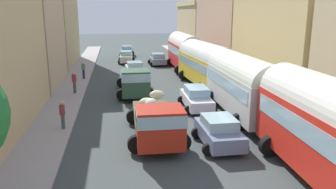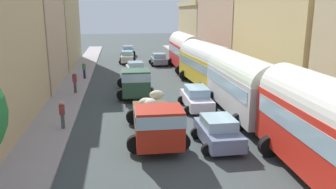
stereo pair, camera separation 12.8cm
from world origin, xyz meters
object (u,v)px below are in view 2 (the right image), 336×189
(car_1, at_px, (127,57))
(pedestrian_2, at_px, (75,82))
(pedestrian_0, at_px, (62,114))
(car_2, at_px, (128,51))
(parked_bus_0, at_px, (329,127))
(car_0, at_px, (136,69))
(car_3, at_px, (218,132))
(car_5, at_px, (159,59))
(parked_bus_2, at_px, (205,62))
(cargo_truck_0, at_px, (156,119))
(pedestrian_1, at_px, (84,70))
(parked_bus_3, at_px, (185,50))
(cargo_truck_1, at_px, (135,81))
(parked_bus_1, at_px, (242,83))
(car_4, at_px, (196,98))

(car_1, bearing_deg, pedestrian_2, -105.95)
(pedestrian_0, bearing_deg, car_2, 81.55)
(parked_bus_0, xyz_separation_m, car_0, (-5.98, 24.01, -1.57))
(car_3, distance_m, car_5, 26.73)
(car_3, bearing_deg, parked_bus_2, 77.66)
(car_0, xyz_separation_m, pedestrian_2, (-5.40, -7.43, 0.32))
(car_3, bearing_deg, cargo_truck_0, 159.80)
(parked_bus_0, height_order, car_3, parked_bus_0)
(parked_bus_0, xyz_separation_m, pedestrian_1, (-11.17, 22.70, -1.29))
(car_5, bearing_deg, car_0, -115.80)
(parked_bus_3, bearing_deg, parked_bus_2, -90.00)
(car_1, relative_size, car_2, 1.07)
(parked_bus_0, distance_m, car_3, 5.47)
(parked_bus_3, distance_m, car_5, 5.03)
(cargo_truck_1, xyz_separation_m, car_0, (0.52, 8.72, -0.47))
(parked_bus_1, bearing_deg, pedestrian_2, 146.35)
(parked_bus_0, bearing_deg, parked_bus_2, 90.00)
(parked_bus_2, height_order, car_0, parked_bus_2)
(car_2, bearing_deg, pedestrian_0, -98.45)
(parked_bus_3, height_order, pedestrian_0, parked_bus_3)
(parked_bus_1, distance_m, parked_bus_2, 9.00)
(parked_bus_1, height_order, pedestrian_2, parked_bus_1)
(car_5, distance_m, pedestrian_2, 16.91)
(cargo_truck_0, relative_size, pedestrian_2, 3.85)
(cargo_truck_0, bearing_deg, parked_bus_0, -41.88)
(car_1, distance_m, pedestrian_2, 17.80)
(car_2, xyz_separation_m, car_3, (3.11, -36.87, -0.03))
(car_2, bearing_deg, parked_bus_1, -79.24)
(cargo_truck_0, bearing_deg, pedestrian_2, 115.60)
(parked_bus_1, height_order, cargo_truck_0, parked_bus_1)
(parked_bus_0, relative_size, car_2, 2.07)
(parked_bus_3, relative_size, car_5, 2.65)
(parked_bus_3, xyz_separation_m, car_5, (-2.59, 4.02, -1.58))
(cargo_truck_1, height_order, car_5, cargo_truck_1)
(cargo_truck_0, relative_size, pedestrian_0, 4.15)
(parked_bus_3, xyz_separation_m, pedestrian_0, (-11.07, -19.23, -1.33))
(car_4, xyz_separation_m, pedestrian_1, (-8.67, 11.71, 0.27))
(pedestrian_2, bearing_deg, pedestrian_0, -88.01)
(pedestrian_2, bearing_deg, parked_bus_0, -55.52)
(parked_bus_1, distance_m, parked_bus_3, 18.00)
(car_0, bearing_deg, parked_bus_1, -68.28)
(parked_bus_0, distance_m, parked_bus_1, 9.00)
(car_1, bearing_deg, car_2, 87.13)
(parked_bus_0, xyz_separation_m, car_4, (-2.50, 10.99, -1.56))
(cargo_truck_1, relative_size, pedestrian_1, 4.18)
(car_2, bearing_deg, car_3, -85.17)
(parked_bus_3, relative_size, car_2, 2.32)
(parked_bus_1, distance_m, car_3, 5.77)
(car_4, xyz_separation_m, pedestrian_0, (-8.57, -3.22, 0.24))
(car_0, bearing_deg, pedestrian_0, -107.43)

